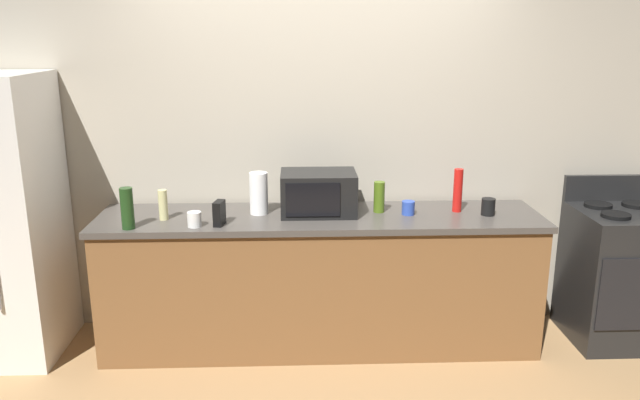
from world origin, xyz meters
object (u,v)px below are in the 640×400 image
Objects in this scene: microwave at (318,193)px; mug_blue at (408,208)px; bottle_wine at (127,208)px; mug_black at (488,207)px; bottle_olive_oil at (379,197)px; bottle_hot_sauce at (458,190)px; stove_range at (618,274)px; bottle_vinegar at (163,205)px; cordless_phone at (219,213)px; mug_white at (194,219)px; paper_towel_roll at (259,193)px.

microwave reaches higher than mug_blue.
mug_black is at bearing 5.08° from bottle_wine.
bottle_olive_oil is 1.86× the size of mug_black.
mug_black is (1.08, -0.09, -0.08)m from microwave.
bottle_hot_sauce is (0.91, 0.00, 0.01)m from microwave.
bottle_vinegar is (-2.98, -0.06, 0.53)m from stove_range.
microwave is 4.43× the size of mug_black.
bottle_vinegar is at bearing -179.51° from mug_black.
bottle_vinegar reaches higher than cordless_phone.
mug_white is at bearing -170.93° from bottle_hot_sauce.
paper_towel_roll reaches higher than bottle_wine.
bottle_olive_oil is (-1.61, 0.06, 0.54)m from stove_range.
microwave is 2.52× the size of bottle_vinegar.
stove_range is 5.36× the size of bottle_olive_oil.
mug_white is (-0.15, -0.03, -0.03)m from cordless_phone.
bottle_olive_oil reaches higher than bottle_vinegar.
bottle_wine is at bearing -174.92° from mug_black.
paper_towel_roll is at bearing 176.53° from mug_blue.
stove_range is at bearing 15.26° from cordless_phone.
stove_range reaches higher than mug_white.
bottle_vinegar reaches higher than mug_blue.
bottle_hot_sauce is 1.88m from bottle_vinegar.
stove_range is 3.81× the size of bottle_hot_sauce.
mug_white reaches higher than mug_blue.
microwave is 1.78× the size of paper_towel_roll.
paper_towel_roll reaches higher than bottle_olive_oil.
bottle_hot_sauce is at bearing 9.07° from mug_white.
mug_black is at bearing -3.52° from paper_towel_roll.
bottle_wine is 0.25m from bottle_vinegar.
mug_black is at bearing 16.15° from cordless_phone.
paper_towel_roll is 2.95× the size of mug_white.
paper_towel_roll is 0.47m from mug_white.
mug_white is (-2.76, -0.21, 0.48)m from stove_range.
microwave is at bearing 178.63° from stove_range.
mug_white is (0.21, -0.16, -0.05)m from bottle_vinegar.
paper_towel_roll is at bearing -179.48° from bottle_olive_oil.
cordless_phone is 0.38m from bottle_vinegar.
stove_range is 1.25m from bottle_hot_sauce.
mug_blue is at bearing -3.47° from paper_towel_roll.
paper_towel_roll is at bearing 57.52° from cordless_phone.
bottle_wine reaches higher than bottle_olive_oil.
bottle_hot_sauce is (-1.10, 0.05, 0.58)m from stove_range.
bottle_vinegar is 0.95× the size of bottle_olive_oil.
bottle_vinegar is 2.17× the size of mug_blue.
bottle_wine is 1.24× the size of bottle_olive_oil.
mug_blue is (0.96, -0.06, -0.09)m from paper_towel_roll.
mug_black is (0.18, -0.09, -0.09)m from bottle_hot_sauce.
bottle_olive_oil is 0.70m from mug_black.
bottle_vinegar is at bearing 144.00° from mug_white.
bottle_wine is at bearing -169.14° from bottle_olive_oil.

